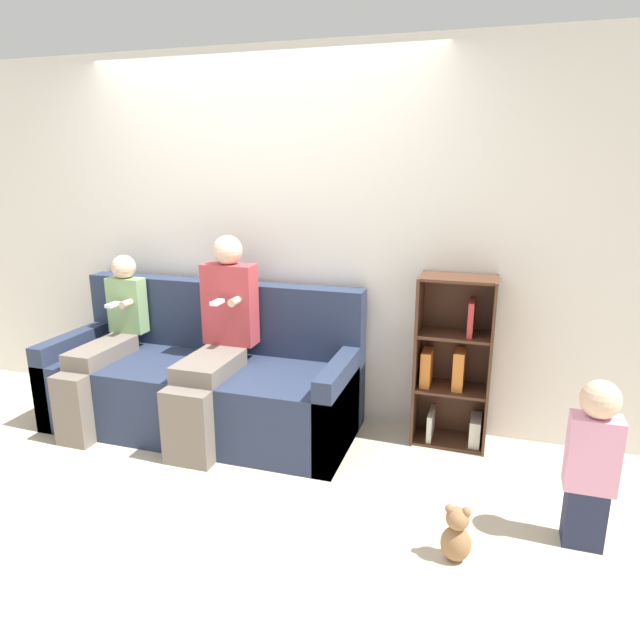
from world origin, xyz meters
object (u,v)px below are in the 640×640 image
adult_seated (216,339)px  bookshelf (453,366)px  child_seated (104,343)px  teddy_bear (456,535)px  couch (205,382)px  toddler_standing (592,460)px

adult_seated → bookshelf: (1.50, 0.40, -0.16)m
adult_seated → child_seated: (-0.84, -0.05, -0.10)m
adult_seated → teddy_bear: bearing=-26.7°
couch → child_seated: child_seated is taller
adult_seated → bookshelf: size_ratio=1.20×
couch → teddy_bear: bearing=-27.5°
couch → toddler_standing: (2.38, -0.63, 0.13)m
adult_seated → teddy_bear: adult_seated is taller
couch → child_seated: size_ratio=1.82×
couch → adult_seated: bearing=-34.7°
child_seated → bookshelf: child_seated is taller
couch → child_seated: bearing=-166.9°
couch → toddler_standing: bearing=-14.8°
adult_seated → teddy_bear: 1.92m
child_seated → teddy_bear: (2.49, -0.78, -0.45)m
toddler_standing → bookshelf: bearing=128.0°
toddler_standing → teddy_bear: bearing=-151.7°
child_seated → teddy_bear: bearing=-17.4°
toddler_standing → teddy_bear: (-0.58, -0.31, -0.32)m
couch → bookshelf: bookshelf is taller
couch → toddler_standing: 2.47m
couch → bookshelf: (1.67, 0.29, 0.20)m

